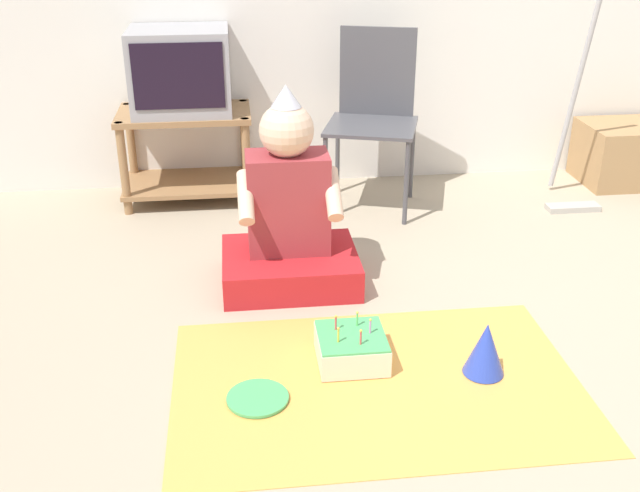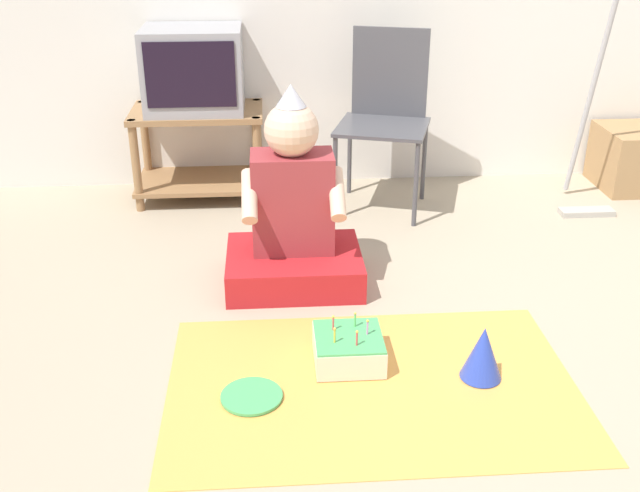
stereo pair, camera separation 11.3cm
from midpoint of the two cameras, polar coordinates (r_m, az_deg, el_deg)
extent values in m
plane|color=tan|center=(2.73, 16.63, -9.95)|extent=(16.00, 16.00, 0.00)
cube|color=#997047|center=(4.07, -8.57, 10.05)|extent=(0.69, 0.43, 0.03)
cube|color=#997047|center=(4.18, -8.23, 4.91)|extent=(0.69, 0.43, 0.02)
cylinder|color=#997047|center=(4.00, -13.05, 5.93)|extent=(0.04, 0.04, 0.49)
cylinder|color=#997047|center=(3.95, -3.94, 6.29)|extent=(0.04, 0.04, 0.49)
cylinder|color=#997047|center=(4.34, -12.39, 7.53)|extent=(0.04, 0.04, 0.49)
cylinder|color=#997047|center=(4.30, -3.99, 7.87)|extent=(0.04, 0.04, 0.49)
cube|color=#99999E|center=(4.02, -8.78, 13.17)|extent=(0.50, 0.41, 0.42)
cube|color=black|center=(3.81, -9.01, 12.74)|extent=(0.44, 0.01, 0.32)
cube|color=#4C4C51|center=(3.88, 5.63, 9.00)|extent=(0.55, 0.54, 0.02)
cube|color=#4C4C51|center=(4.02, 6.18, 12.97)|extent=(0.38, 0.14, 0.47)
cylinder|color=#4C4C51|center=(3.80, 2.01, 5.21)|extent=(0.02, 0.02, 0.45)
cylinder|color=#4C4C51|center=(3.75, 8.19, 4.68)|extent=(0.02, 0.02, 0.45)
cylinder|color=#4C4C51|center=(4.16, 3.06, 6.97)|extent=(0.02, 0.02, 0.45)
cylinder|color=#4C4C51|center=(4.11, 8.72, 6.49)|extent=(0.02, 0.02, 0.45)
cube|color=#B2ADA3|center=(4.18, 20.38, 2.44)|extent=(0.28, 0.09, 0.03)
cylinder|color=#B7B7BC|center=(4.13, 20.92, 11.58)|extent=(0.03, 0.33, 1.27)
cube|color=red|center=(3.22, -0.98, -1.62)|extent=(0.57, 0.45, 0.14)
cube|color=#993338|center=(3.14, -1.07, 3.35)|extent=(0.34, 0.20, 0.42)
sphere|color=beige|center=(3.04, -1.11, 8.83)|extent=(0.22, 0.22, 0.22)
cone|color=silver|center=(3.00, -1.14, 11.40)|extent=(0.12, 0.12, 0.09)
cylinder|color=beige|center=(3.03, -4.33, 3.79)|extent=(0.06, 0.23, 0.19)
cylinder|color=beige|center=(3.04, 2.36, 3.98)|extent=(0.06, 0.23, 0.19)
cube|color=#EFA84C|center=(2.61, 5.25, -10.49)|extent=(1.39, 0.92, 0.01)
cube|color=#F4E0C6|center=(2.69, 3.40, -7.88)|extent=(0.24, 0.24, 0.10)
cube|color=#4CB266|center=(2.66, 3.43, -6.92)|extent=(0.24, 0.24, 0.01)
cylinder|color=#E58CCC|center=(2.66, 4.86, -6.36)|extent=(0.01, 0.01, 0.06)
sphere|color=#FFCC4C|center=(2.64, 4.89, -5.72)|extent=(0.01, 0.01, 0.01)
cylinder|color=#66C666|center=(2.70, 3.89, -5.78)|extent=(0.01, 0.01, 0.06)
sphere|color=#FFCC4C|center=(2.69, 3.92, -5.15)|extent=(0.01, 0.01, 0.01)
cylinder|color=#EA4C4C|center=(2.68, 2.23, -6.04)|extent=(0.01, 0.01, 0.06)
sphere|color=#FFCC4C|center=(2.66, 2.25, -5.41)|extent=(0.01, 0.01, 0.01)
cylinder|color=yellow|center=(2.61, 2.37, -6.98)|extent=(0.01, 0.01, 0.06)
sphere|color=#FFCC4C|center=(2.59, 2.39, -6.34)|extent=(0.01, 0.01, 0.01)
cylinder|color=#EA4C4C|center=(2.60, 4.08, -7.19)|extent=(0.01, 0.01, 0.06)
sphere|color=#FFCC4C|center=(2.58, 4.11, -6.54)|extent=(0.01, 0.01, 0.01)
cone|color=blue|center=(2.65, 13.51, -7.92)|extent=(0.14, 0.14, 0.19)
cylinder|color=#4CB266|center=(2.54, -3.94, -11.36)|extent=(0.21, 0.21, 0.01)
camera|label=1|loc=(0.06, -88.82, 0.56)|focal=42.00mm
camera|label=2|loc=(0.06, 91.18, -0.56)|focal=42.00mm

